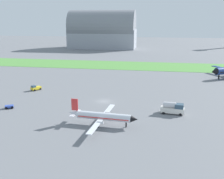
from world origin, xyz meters
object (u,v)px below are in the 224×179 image
fuel_truck_by_runway (173,108)px  baggage_cart_midfield (9,106)px  airplane_foreground_turboprop (102,116)px  pushback_tug_near_gate (36,88)px

fuel_truck_by_runway → baggage_cart_midfield: bearing=-170.3°
airplane_foreground_turboprop → baggage_cart_midfield: airplane_foreground_turboprop is taller
pushback_tug_near_gate → fuel_truck_by_runway: 51.76m
airplane_foreground_turboprop → fuel_truck_by_runway: (17.68, 11.34, -0.71)m
baggage_cart_midfield → fuel_truck_by_runway: bearing=-23.5°
airplane_foreground_turboprop → baggage_cart_midfield: size_ratio=7.17×
pushback_tug_near_gate → baggage_cart_midfield: size_ratio=1.37×
airplane_foreground_turboprop → baggage_cart_midfield: bearing=169.9°
airplane_foreground_turboprop → pushback_tug_near_gate: airplane_foreground_turboprop is taller
fuel_truck_by_runway → pushback_tug_near_gate: bearing=166.1°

